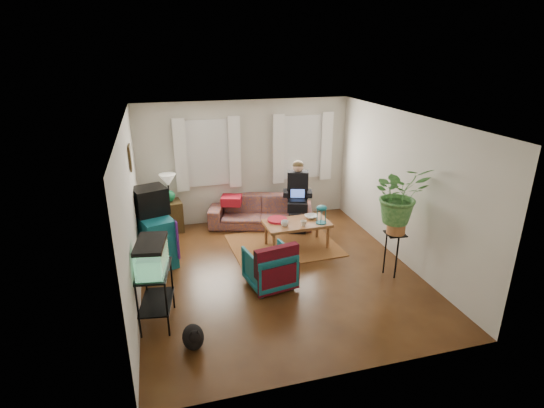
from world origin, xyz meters
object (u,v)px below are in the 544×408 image
object	(u,v)px
coffee_table	(297,234)
plant_stand	(393,254)
side_table	(171,216)
aquarium_stand	(156,297)
sofa	(261,207)
armchair	(269,266)
dresser	(154,238)

from	to	relation	value
coffee_table	plant_stand	bearing A→B (deg)	-51.46
side_table	aquarium_stand	world-z (taller)	aquarium_stand
sofa	side_table	world-z (taller)	sofa
armchair	aquarium_stand	bearing A→B (deg)	6.32
side_table	armchair	xyz separation A→B (m)	(1.40, -2.62, 0.03)
side_table	coffee_table	size ratio (longest dim) A/B	0.53
sofa	aquarium_stand	size ratio (longest dim) A/B	2.62
side_table	armchair	size ratio (longest dim) A/B	0.91
dresser	side_table	bearing A→B (deg)	56.92
aquarium_stand	coffee_table	xyz separation A→B (m)	(2.61, 1.74, -0.16)
side_table	aquarium_stand	bearing A→B (deg)	-96.35
sofa	dresser	bearing A→B (deg)	-136.25
plant_stand	dresser	bearing A→B (deg)	157.75
armchair	coffee_table	xyz separation A→B (m)	(0.87, 1.22, -0.10)
coffee_table	side_table	bearing A→B (deg)	146.57
dresser	armchair	xyz separation A→B (m)	(1.74, -1.35, -0.09)
dresser	aquarium_stand	world-z (taller)	dresser
sofa	armchair	xyz separation A→B (m)	(-0.46, -2.40, -0.07)
plant_stand	sofa	bearing A→B (deg)	121.62
sofa	dresser	size ratio (longest dim) A/B	2.19
plant_stand	armchair	bearing A→B (deg)	174.13
coffee_table	plant_stand	xyz separation A→B (m)	(1.21, -1.43, 0.13)
sofa	armchair	distance (m)	2.45
dresser	aquarium_stand	distance (m)	1.87
sofa	aquarium_stand	xyz separation A→B (m)	(-2.21, -2.93, -0.01)
armchair	side_table	bearing A→B (deg)	-72.34
aquarium_stand	dresser	bearing A→B (deg)	98.71
side_table	aquarium_stand	size ratio (longest dim) A/B	0.79
aquarium_stand	armchair	xyz separation A→B (m)	(1.75, 0.53, -0.06)
dresser	aquarium_stand	bearing A→B (deg)	-108.43
sofa	dresser	xyz separation A→B (m)	(-2.20, -1.06, 0.02)
side_table	coffee_table	world-z (taller)	side_table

